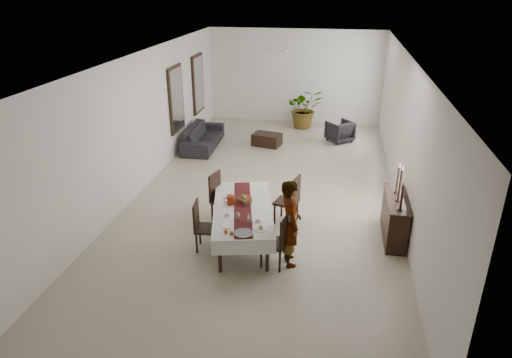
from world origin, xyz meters
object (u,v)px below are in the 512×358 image
object	(u,v)px
sideboard_body	(394,218)
sofa	(203,137)
red_pitcher	(230,200)
woman	(290,223)
dining_table_top	(243,209)

from	to	relation	value
sideboard_body	sofa	world-z (taller)	sideboard_body
red_pitcher	sideboard_body	distance (m)	3.22
sideboard_body	woman	bearing A→B (deg)	-147.06
red_pitcher	woman	world-z (taller)	woman
red_pitcher	sideboard_body	bearing A→B (deg)	9.83
woman	dining_table_top	bearing A→B (deg)	39.24
red_pitcher	sideboard_body	xyz separation A→B (m)	(3.15, 0.55, -0.39)
dining_table_top	woman	bearing A→B (deg)	-44.50
dining_table_top	woman	xyz separation A→B (m)	(0.98, -0.61, 0.13)
dining_table_top	sofa	size ratio (longest dim) A/B	1.02
dining_table_top	sofa	distance (m)	5.62
dining_table_top	sofa	world-z (taller)	dining_table_top
sofa	dining_table_top	bearing A→B (deg)	-157.75
woman	red_pitcher	bearing A→B (deg)	41.81
red_pitcher	sofa	xyz separation A→B (m)	(-2.05, 5.02, -0.48)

